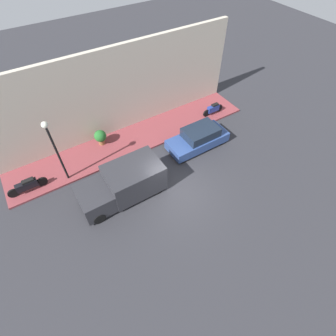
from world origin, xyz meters
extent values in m
plane|color=#2D2D33|center=(0.00, 0.00, 0.00)|extent=(60.00, 60.00, 0.00)
cube|color=brown|center=(5.16, 0.00, 0.06)|extent=(2.79, 16.62, 0.13)
cube|color=beige|center=(6.71, 0.00, 2.90)|extent=(0.30, 16.62, 5.80)
cube|color=#2D4784|center=(2.42, -3.27, 0.48)|extent=(1.72, 4.03, 0.63)
cube|color=#192333|center=(2.42, -3.47, 1.10)|extent=(1.51, 2.22, 0.60)
cylinder|color=black|center=(1.68, -1.70, 0.30)|extent=(0.20, 0.60, 0.60)
cylinder|color=black|center=(3.16, -1.70, 0.30)|extent=(0.20, 0.60, 0.60)
cylinder|color=black|center=(1.68, -4.84, 0.30)|extent=(0.20, 0.60, 0.60)
cylinder|color=black|center=(3.16, -4.84, 0.30)|extent=(0.20, 0.60, 0.60)
cube|color=#2D2D33|center=(1.40, 1.84, 1.03)|extent=(2.10, 3.02, 1.69)
cube|color=#2D2D33|center=(1.40, 4.16, 0.77)|extent=(1.99, 1.62, 1.19)
cube|color=#192333|center=(1.40, 4.41, 1.11)|extent=(1.78, 0.89, 0.47)
cylinder|color=black|center=(0.48, 4.39, 0.33)|extent=(0.22, 0.66, 0.66)
cylinder|color=black|center=(2.32, 4.39, 0.33)|extent=(0.22, 0.66, 0.66)
cylinder|color=black|center=(0.48, 0.91, 0.33)|extent=(0.22, 0.66, 0.66)
cylinder|color=black|center=(2.32, 0.91, 0.33)|extent=(0.22, 0.66, 0.66)
cube|color=navy|center=(4.51, -6.25, 0.59)|extent=(0.30, 0.94, 0.45)
cube|color=black|center=(4.51, -6.38, 0.87)|extent=(0.27, 0.51, 0.12)
cylinder|color=black|center=(4.51, -5.64, 0.40)|extent=(0.10, 0.55, 0.55)
cylinder|color=black|center=(4.51, -6.86, 0.40)|extent=(0.10, 0.55, 0.55)
cube|color=black|center=(4.41, 7.03, 0.61)|extent=(0.30, 1.15, 0.46)
cube|color=black|center=(4.41, 6.87, 0.90)|extent=(0.27, 0.63, 0.12)
cylinder|color=black|center=(4.41, 7.81, 0.42)|extent=(0.10, 0.59, 0.59)
cylinder|color=black|center=(4.41, 6.25, 0.42)|extent=(0.10, 0.59, 0.59)
cylinder|color=black|center=(4.17, 4.88, 2.07)|extent=(0.12, 0.12, 3.89)
sphere|color=silver|center=(4.17, 4.88, 4.12)|extent=(0.34, 0.34, 0.34)
cylinder|color=brown|center=(5.86, 2.04, 0.30)|extent=(0.40, 0.40, 0.35)
sphere|color=#236628|center=(5.86, 2.04, 0.79)|extent=(0.78, 0.78, 0.78)
camera|label=1|loc=(-7.30, 5.10, 12.16)|focal=28.00mm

